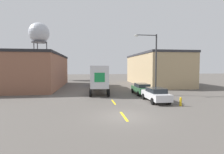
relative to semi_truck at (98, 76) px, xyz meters
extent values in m
plane|color=#56514C|center=(1.02, -16.26, -2.38)|extent=(160.00, 160.00, 0.00)
cube|color=yellow|center=(1.02, -16.28, -2.38)|extent=(0.20, 2.63, 0.01)
cube|color=yellow|center=(1.02, -10.76, -2.38)|extent=(0.20, 2.63, 0.01)
cube|color=yellow|center=(1.02, -5.23, -2.38)|extent=(0.20, 2.63, 0.01)
cube|color=brown|center=(-13.28, 4.92, 0.53)|extent=(13.11, 19.22, 5.83)
cube|color=#232326|center=(-13.28, 4.92, 3.65)|extent=(13.31, 19.42, 0.40)
cube|color=tan|center=(12.92, 7.35, 0.76)|extent=(8.32, 18.60, 6.29)
cube|color=#333338|center=(12.92, 7.35, 4.11)|extent=(8.52, 18.80, 0.40)
cube|color=navy|center=(0.26, 6.74, -0.47)|extent=(2.32, 3.15, 2.84)
cube|color=silver|center=(-0.06, -1.50, 0.15)|extent=(2.81, 12.90, 2.89)
cube|color=#198442|center=(-0.30, -7.92, 0.15)|extent=(1.28, 0.08, 1.16)
cylinder|color=black|center=(1.43, 7.08, -1.89)|extent=(0.32, 1.00, 0.99)
cylinder|color=black|center=(-0.89, 7.17, -1.89)|extent=(0.32, 1.00, 0.99)
cylinder|color=black|center=(1.38, 5.85, -1.89)|extent=(0.32, 1.00, 0.99)
cylinder|color=black|center=(-0.94, 5.94, -1.89)|extent=(0.32, 1.00, 0.99)
cylinder|color=black|center=(0.94, -5.75, -1.89)|extent=(0.32, 1.00, 0.99)
cylinder|color=black|center=(-1.38, -5.67, -1.89)|extent=(0.32, 1.00, 0.99)
cylinder|color=black|center=(0.89, -7.15, -1.89)|extent=(0.32, 1.00, 0.99)
cylinder|color=black|center=(-1.43, -7.06, -1.89)|extent=(0.32, 1.00, 0.99)
cube|color=silver|center=(5.66, -11.04, -1.69)|extent=(1.80, 4.73, 0.72)
cube|color=#23282D|center=(5.66, -11.18, -1.09)|extent=(1.58, 2.46, 0.48)
cylinder|color=black|center=(6.56, -9.57, -2.04)|extent=(0.22, 0.68, 0.68)
cylinder|color=black|center=(4.76, -9.57, -2.04)|extent=(0.22, 0.68, 0.68)
cylinder|color=black|center=(6.56, -12.51, -2.04)|extent=(0.22, 0.68, 0.68)
cylinder|color=black|center=(4.76, -12.51, -2.04)|extent=(0.22, 0.68, 0.68)
cube|color=#2D5B38|center=(5.66, -5.97, -1.69)|extent=(1.80, 4.73, 0.72)
cube|color=#23282D|center=(5.66, -6.11, -1.09)|extent=(1.58, 2.46, 0.48)
cylinder|color=black|center=(6.56, -4.50, -2.04)|extent=(0.22, 0.68, 0.68)
cylinder|color=black|center=(4.76, -4.50, -2.04)|extent=(0.22, 0.68, 0.68)
cylinder|color=black|center=(6.56, -7.44, -2.04)|extent=(0.22, 0.68, 0.68)
cylinder|color=black|center=(4.76, -7.44, -2.04)|extent=(0.22, 0.68, 0.68)
cylinder|color=#47474C|center=(-13.63, 24.13, 3.23)|extent=(0.28, 0.28, 11.22)
cylinder|color=#47474C|center=(-16.68, 25.89, 3.23)|extent=(0.28, 0.28, 11.22)
cylinder|color=#47474C|center=(-16.68, 22.37, 3.23)|extent=(0.28, 0.28, 11.22)
cylinder|color=#4C4C51|center=(-15.67, 24.13, 8.63)|extent=(4.34, 4.34, 0.30)
sphere|color=#B7BCC6|center=(-15.67, 24.13, 11.30)|extent=(5.80, 5.80, 5.80)
cylinder|color=#2D2D30|center=(7.45, -6.63, 1.72)|extent=(0.20, 0.20, 8.21)
cylinder|color=#2D2D30|center=(6.04, -6.63, 5.68)|extent=(2.80, 0.11, 0.11)
ellipsoid|color=silver|center=(4.64, -6.63, 5.58)|extent=(0.56, 0.32, 0.22)
cylinder|color=gold|center=(7.23, -13.53, -2.02)|extent=(0.22, 0.22, 0.73)
sphere|color=gold|center=(7.23, -13.53, -1.60)|extent=(0.20, 0.20, 0.20)
camera|label=1|loc=(-1.70, -29.32, 1.43)|focal=28.00mm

